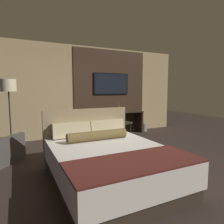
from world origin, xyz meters
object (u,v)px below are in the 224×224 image
at_px(desk, 114,119).
at_px(waste_bin, 144,127).
at_px(vase_tall, 119,107).
at_px(tv, 111,84).
at_px(floor_lamp, 9,91).
at_px(bed, 108,162).
at_px(desk_chair, 119,120).

bearing_deg(desk, waste_bin, -3.26).
relative_size(desk, waste_bin, 7.23).
distance_m(desk, vase_tall, 0.44).
xyz_separation_m(tv, vase_tall, (0.21, -0.13, -0.76)).
height_order(desk, floor_lamp, floor_lamp).
bearing_deg(bed, desk_chair, 58.29).
xyz_separation_m(bed, waste_bin, (2.79, 2.99, -0.19)).
height_order(bed, desk_chair, bed).
xyz_separation_m(bed, desk, (1.63, 3.06, 0.18)).
xyz_separation_m(desk_chair, waste_bin, (1.22, 0.46, -0.41)).
relative_size(desk_chair, waste_bin, 3.26).
xyz_separation_m(floor_lamp, waste_bin, (4.17, 0.58, -1.28)).
xyz_separation_m(floor_lamp, vase_tall, (3.23, 0.69, -0.54)).
xyz_separation_m(desk_chair, vase_tall, (0.28, 0.57, 0.34)).
height_order(tv, desk_chair, tv).
relative_size(desk_chair, vase_tall, 2.99).
distance_m(desk_chair, waste_bin, 1.37).
height_order(bed, vase_tall, bed).
bearing_deg(bed, floor_lamp, 119.89).
height_order(bed, floor_lamp, floor_lamp).
bearing_deg(tv, vase_tall, -32.08).
relative_size(bed, desk_chair, 2.39).
xyz_separation_m(tv, waste_bin, (1.16, -0.25, -1.51)).
relative_size(bed, waste_bin, 7.78).
relative_size(bed, tv, 1.75).
distance_m(vase_tall, waste_bin, 1.21).
relative_size(desk, tv, 1.62).
distance_m(desk, waste_bin, 1.22).
relative_size(desk_chair, floor_lamp, 0.54).
distance_m(bed, desk_chair, 2.98).
bearing_deg(desk_chair, bed, -139.11).
xyz_separation_m(desk_chair, floor_lamp, (-2.95, -0.12, 0.87)).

